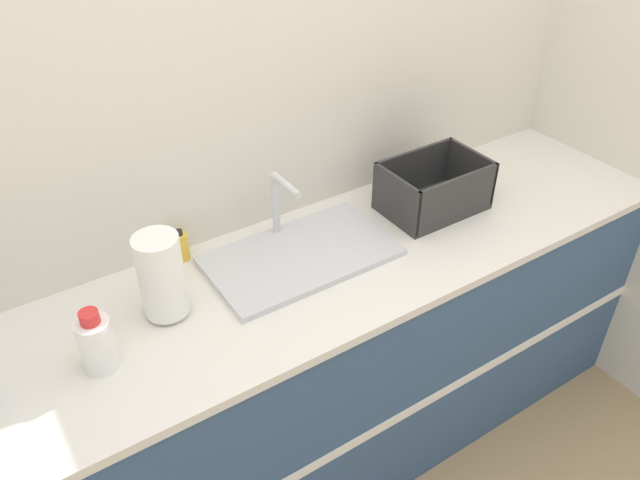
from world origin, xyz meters
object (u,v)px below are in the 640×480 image
object	(u,v)px
dish_rack	(433,191)
bottle_white_spray	(97,343)
paper_towel_roll	(162,276)
soap_dispenser	(181,246)
sink	(300,253)

from	to	relation	value
dish_rack	bottle_white_spray	size ratio (longest dim) A/B	1.92
paper_towel_roll	soap_dispenser	distance (m)	0.26
bottle_white_spray	sink	bearing A→B (deg)	9.72
sink	paper_towel_roll	bearing A→B (deg)	-178.01
sink	soap_dispenser	xyz separation A→B (m)	(-0.31, 0.19, 0.03)
paper_towel_roll	dish_rack	world-z (taller)	paper_towel_roll
paper_towel_roll	soap_dispenser	bearing A→B (deg)	57.62
sink	dish_rack	distance (m)	0.54
paper_towel_roll	dish_rack	distance (m)	0.98
dish_rack	bottle_white_spray	distance (m)	1.19
sink	dish_rack	world-z (taller)	sink
sink	soap_dispenser	world-z (taller)	sink
dish_rack	sink	bearing A→B (deg)	179.13
bottle_white_spray	dish_rack	bearing A→B (deg)	5.00
bottle_white_spray	soap_dispenser	xyz separation A→B (m)	(0.35, 0.31, -0.03)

